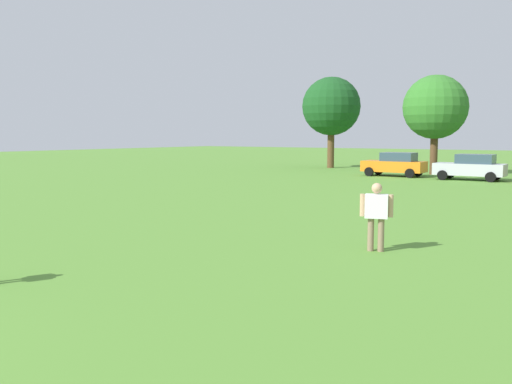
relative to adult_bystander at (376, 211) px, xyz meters
name	(u,v)px	position (x,y,z in m)	size (l,w,h in m)	color
ground_plane	(428,187)	(-3.96, 17.99, -1.03)	(160.00, 160.00, 0.00)	#568C33
adult_bystander	(376,211)	(0.00, 0.00, 0.00)	(0.79, 0.48, 1.73)	#8C7259
parked_car_orange_0	(395,164)	(-8.22, 24.58, -0.17)	(4.30, 2.02, 1.68)	orange
parked_car_silver_1	(471,167)	(-2.99, 24.06, -0.17)	(4.30, 2.02, 1.68)	silver
tree_far_left	(331,107)	(-16.42, 31.15, 4.35)	(5.12, 5.12, 7.97)	brown
tree_left	(435,107)	(-6.48, 27.91, 3.88)	(4.67, 4.67, 7.27)	brown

